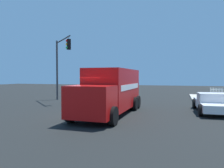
# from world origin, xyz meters

# --- Properties ---
(ground_plane) EXTENTS (100.00, 100.00, 0.00)m
(ground_plane) POSITION_xyz_m (0.00, 0.00, 0.00)
(ground_plane) COLOR black
(delivery_truck) EXTENTS (2.83, 7.89, 3.04)m
(delivery_truck) POSITION_xyz_m (-1.16, -1.04, 1.57)
(delivery_truck) COLOR red
(delivery_truck) RESTS_ON ground
(traffic_light_secondary) EXTENTS (3.52, 3.40, 6.43)m
(traffic_light_secondary) POSITION_xyz_m (6.12, -6.64, 4.24)
(traffic_light_secondary) COLOR #38383D
(traffic_light_secondary) RESTS_ON ground
(pickup_white) EXTENTS (2.45, 5.29, 1.38)m
(pickup_white) POSITION_xyz_m (-7.80, -3.70, 0.73)
(pickup_white) COLOR white
(pickup_white) RESTS_ON ground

